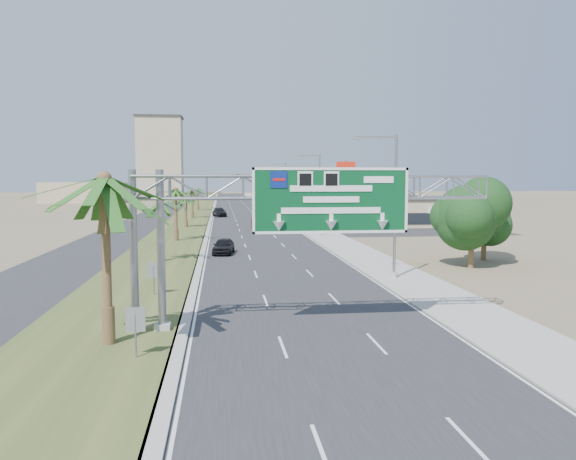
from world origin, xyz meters
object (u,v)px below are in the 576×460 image
(sign_gantry, at_px, (296,199))
(car_right_lane, at_px, (278,220))
(store_building, at_px, (398,212))
(palm_near, at_px, (104,180))
(car_mid_lane, at_px, (257,224))
(car_far, at_px, (219,212))
(car_left_lane, at_px, (224,246))
(pole_sign_blue, at_px, (312,193))
(pole_sign_red_near, at_px, (346,176))
(pole_sign_red_far, at_px, (305,184))
(signal_mast, at_px, (283,193))

(sign_gantry, height_order, car_right_lane, sign_gantry)
(store_building, bearing_deg, palm_near, -118.28)
(sign_gantry, relative_size, car_mid_lane, 3.99)
(car_right_lane, distance_m, car_far, 21.35)
(car_left_lane, bearing_deg, pole_sign_blue, 75.03)
(palm_near, distance_m, car_left_lane, 29.71)
(car_left_lane, bearing_deg, car_far, 98.21)
(pole_sign_blue, bearing_deg, sign_gantry, -99.99)
(palm_near, bearing_deg, pole_sign_red_near, 66.15)
(car_far, relative_size, pole_sign_red_far, 0.70)
(pole_sign_blue, bearing_deg, pole_sign_red_far, 84.60)
(car_left_lane, distance_m, pole_sign_red_far, 54.05)
(pole_sign_blue, height_order, pole_sign_red_far, pole_sign_red_far)
(store_building, relative_size, car_mid_lane, 4.28)
(pole_sign_red_far, bearing_deg, car_right_lane, -111.34)
(car_mid_lane, height_order, pole_sign_red_near, pole_sign_red_near)
(car_far, xyz_separation_m, pole_sign_red_far, (15.97, -1.60, 5.37))
(car_mid_lane, distance_m, pole_sign_red_near, 15.71)
(car_far, distance_m, pole_sign_red_near, 39.42)
(pole_sign_red_far, bearing_deg, pole_sign_blue, -95.40)
(sign_gantry, bearing_deg, store_building, 67.64)
(car_right_lane, bearing_deg, car_far, 114.19)
(car_far, bearing_deg, car_mid_lane, -85.81)
(store_building, bearing_deg, car_left_lane, -131.83)
(car_left_lane, relative_size, car_far, 0.79)
(car_mid_lane, relative_size, car_far, 0.76)
(palm_near, height_order, car_mid_lane, palm_near)
(sign_gantry, height_order, pole_sign_blue, sign_gantry)
(pole_sign_blue, bearing_deg, store_building, -15.50)
(pole_sign_red_near, distance_m, pole_sign_red_far, 33.80)
(car_far, relative_size, pole_sign_red_near, 0.59)
(car_left_lane, relative_size, pole_sign_blue, 0.65)
(car_mid_lane, bearing_deg, pole_sign_blue, 31.53)
(pole_sign_blue, bearing_deg, car_mid_lane, -146.72)
(signal_mast, height_order, car_right_lane, signal_mast)
(palm_near, xyz_separation_m, pole_sign_red_far, (20.39, 80.14, -0.76))
(pole_sign_blue, xyz_separation_m, pole_sign_red_far, (1.76, 18.65, 1.32))
(signal_mast, height_order, pole_sign_red_far, signal_mast)
(store_building, height_order, car_far, store_building)
(palm_near, xyz_separation_m, signal_mast, (14.37, 63.97, -2.08))
(car_right_lane, bearing_deg, car_mid_lane, -119.45)
(car_right_lane, relative_size, pole_sign_red_far, 0.60)
(pole_sign_blue, bearing_deg, palm_near, -106.85)
(car_far, relative_size, pole_sign_blue, 0.81)
(car_left_lane, bearing_deg, store_building, 55.85)
(pole_sign_blue, distance_m, pole_sign_red_far, 18.78)
(car_far, distance_m, pole_sign_red_far, 16.92)
(pole_sign_blue, bearing_deg, car_right_lane, 170.07)
(signal_mast, height_order, store_building, signal_mast)
(car_mid_lane, bearing_deg, palm_near, -101.73)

